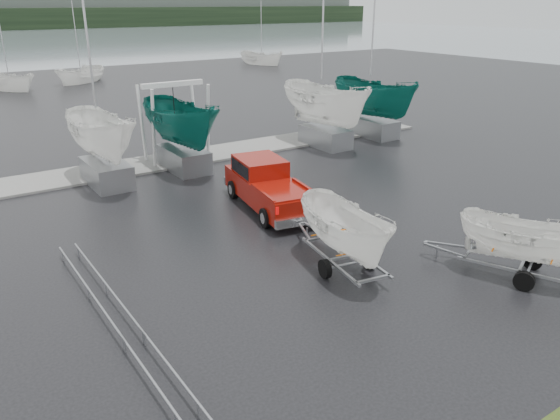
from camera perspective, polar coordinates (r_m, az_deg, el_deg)
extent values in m
plane|color=black|center=(19.83, 8.08, -2.83)|extent=(120.00, 120.00, 0.00)
cube|color=gray|center=(30.13, -8.59, 5.59)|extent=(30.00, 3.00, 0.12)
cube|color=maroon|center=(22.08, -1.12, 2.04)|extent=(2.83, 5.77, 0.91)
cube|color=maroon|center=(22.75, -2.12, 4.49)|extent=(2.11, 2.46, 0.81)
cube|color=black|center=(22.73, -2.13, 4.60)|extent=(2.10, 2.23, 0.52)
cube|color=silver|center=(19.79, 2.07, -1.17)|extent=(1.93, 0.50, 0.33)
cylinder|color=black|center=(23.50, -4.88, 2.17)|extent=(0.41, 0.80, 0.76)
cylinder|color=black|center=(24.12, -0.82, 2.74)|extent=(0.41, 0.80, 0.76)
cylinder|color=black|center=(20.32, -1.46, -0.84)|extent=(0.41, 0.80, 0.76)
cylinder|color=black|center=(21.04, 3.09, -0.09)|extent=(0.41, 0.80, 0.76)
cube|color=gray|center=(16.99, 5.15, -5.25)|extent=(0.70, 3.56, 0.08)
cube|color=gray|center=(17.50, 8.32, -4.57)|extent=(0.70, 3.56, 0.08)
cylinder|color=gray|center=(17.15, 7.08, -5.62)|extent=(1.59, 0.35, 0.08)
cylinder|color=black|center=(16.79, 4.72, -6.15)|extent=(0.28, 0.62, 0.60)
cylinder|color=black|center=(17.54, 9.33, -5.11)|extent=(0.28, 0.62, 0.60)
imported|color=white|center=(16.37, 7.10, 2.36)|extent=(1.98, 2.01, 4.53)
cube|color=orange|center=(17.64, 5.52, -2.27)|extent=(1.53, 0.31, 0.03)
cube|color=orange|center=(16.39, 8.26, -4.28)|extent=(1.53, 0.31, 0.03)
cube|color=gray|center=(17.73, 23.70, -5.91)|extent=(1.55, 3.31, 0.08)
cube|color=gray|center=(18.73, 24.25, -4.56)|extent=(1.55, 3.31, 0.08)
cylinder|color=gray|center=(18.27, 24.53, -5.76)|extent=(1.49, 0.73, 0.08)
cylinder|color=black|center=(17.55, 24.14, -6.80)|extent=(0.41, 0.62, 0.60)
cylinder|color=black|center=(19.00, 24.89, -4.80)|extent=(0.41, 0.62, 0.60)
imported|color=white|center=(17.48, 24.96, 0.85)|extent=(2.02, 2.04, 4.02)
cube|color=orange|center=(18.09, 21.76, -3.14)|extent=(1.43, 0.68, 0.03)
cube|color=orange|center=(17.96, 26.74, -4.13)|extent=(1.43, 0.68, 0.03)
cylinder|color=silver|center=(27.94, -13.07, 8.19)|extent=(0.16, 0.58, 3.99)
cylinder|color=silver|center=(29.41, -14.24, 8.72)|extent=(0.16, 0.58, 3.99)
cylinder|color=silver|center=(29.11, -7.53, 9.06)|extent=(0.16, 0.58, 3.99)
cylinder|color=silver|center=(30.52, -8.91, 9.54)|extent=(0.16, 0.58, 3.99)
cube|color=silver|center=(28.87, -11.18, 12.78)|extent=(3.30, 0.25, 0.25)
cube|color=gray|center=(26.32, -17.66, 3.69)|extent=(1.60, 3.20, 1.10)
imported|color=white|center=(25.54, -18.56, 11.46)|extent=(2.31, 2.37, 6.14)
cylinder|color=#B2B2B7|center=(25.76, -19.64, 17.73)|extent=(0.10, 0.10, 7.00)
cube|color=gray|center=(27.78, -10.00, 5.26)|extent=(1.60, 3.20, 1.10)
imported|color=#0C584D|center=(27.02, -10.51, 13.01)|extent=(2.44, 2.50, 6.48)
cube|color=gray|center=(32.08, 4.74, 7.62)|extent=(1.60, 3.20, 1.10)
imported|color=white|center=(31.40, 4.97, 14.80)|extent=(2.62, 2.69, 6.97)
cylinder|color=#B2B2B7|center=(31.62, 4.53, 19.79)|extent=(0.10, 0.10, 7.00)
cube|color=gray|center=(34.91, 9.70, 8.49)|extent=(1.60, 3.20, 1.10)
imported|color=#0C584D|center=(34.30, 10.10, 14.85)|extent=(2.52, 2.58, 6.69)
cylinder|color=#B2B2B7|center=(34.49, 9.80, 19.48)|extent=(0.10, 0.10, 7.00)
cylinder|color=gray|center=(16.61, -17.78, -7.29)|extent=(0.06, 6.50, 0.06)
cylinder|color=gray|center=(16.51, -19.44, -7.68)|extent=(0.06, 6.50, 0.06)
cylinder|color=gray|center=(11.83, -8.64, -19.20)|extent=(0.06, 6.50, 0.06)
cylinder|color=gray|center=(11.69, -10.98, -19.97)|extent=(0.06, 6.50, 0.06)
imported|color=white|center=(59.27, -26.30, 11.20)|extent=(3.51, 3.55, 7.13)
cylinder|color=#B2B2B7|center=(58.87, -26.94, 15.01)|extent=(0.08, 0.08, 8.00)
imported|color=white|center=(61.79, -19.98, 12.41)|extent=(3.76, 3.75, 7.00)
cylinder|color=#B2B2B7|center=(61.41, -20.46, 16.08)|extent=(0.08, 0.08, 8.00)
imported|color=white|center=(75.65, -1.93, 14.98)|extent=(3.33, 3.39, 7.55)
cylinder|color=#B2B2B7|center=(75.33, -1.97, 18.00)|extent=(0.08, 0.08, 8.00)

